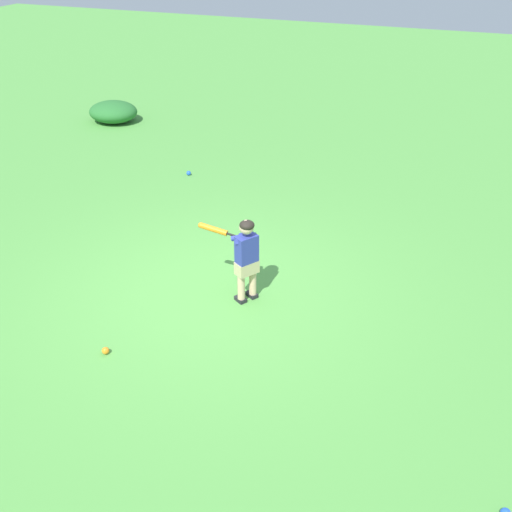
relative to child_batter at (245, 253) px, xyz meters
The scene contains 5 objects.
ground_plane 0.80m from the child_batter, behind, with size 40.00×40.00×0.00m, color #519942.
child_batter is the anchor object (origin of this frame).
play_ball_near_batter 1.91m from the child_batter, 123.66° to the right, with size 0.08×0.08×0.08m, color orange.
play_ball_center_lawn 4.07m from the child_batter, 126.60° to the left, with size 0.08×0.08×0.08m, color blue.
shrub_left_background 7.61m from the child_batter, 134.75° to the left, with size 1.08×0.96×0.45m, color #286B2D.
Camera 1 is at (2.76, -5.53, 4.12)m, focal length 41.68 mm.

